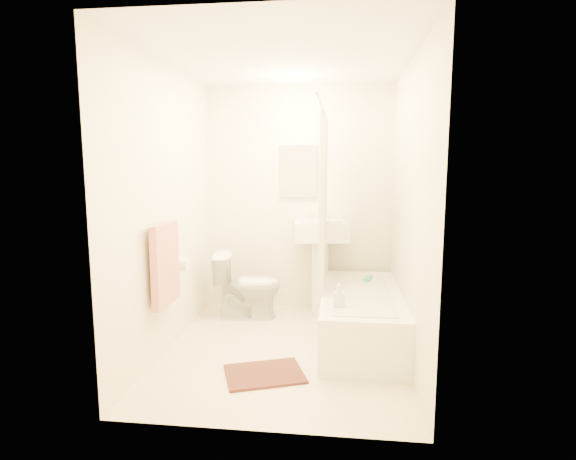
# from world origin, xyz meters

# --- Properties ---
(floor) EXTENTS (2.40, 2.40, 0.00)m
(floor) POSITION_xyz_m (0.00, 0.00, 0.00)
(floor) COLOR beige
(floor) RESTS_ON ground
(ceiling) EXTENTS (2.40, 2.40, 0.00)m
(ceiling) POSITION_xyz_m (0.00, 0.00, 2.40)
(ceiling) COLOR white
(ceiling) RESTS_ON ground
(wall_back) EXTENTS (2.00, 0.02, 2.40)m
(wall_back) POSITION_xyz_m (0.00, 1.20, 1.20)
(wall_back) COLOR beige
(wall_back) RESTS_ON ground
(wall_left) EXTENTS (0.02, 2.40, 2.40)m
(wall_left) POSITION_xyz_m (-1.00, 0.00, 1.20)
(wall_left) COLOR beige
(wall_left) RESTS_ON ground
(wall_right) EXTENTS (0.02, 2.40, 2.40)m
(wall_right) POSITION_xyz_m (1.00, 0.00, 1.20)
(wall_right) COLOR beige
(wall_right) RESTS_ON ground
(mirror) EXTENTS (0.40, 0.03, 0.55)m
(mirror) POSITION_xyz_m (0.00, 1.18, 1.50)
(mirror) COLOR white
(mirror) RESTS_ON wall_back
(curtain_rod) EXTENTS (0.03, 1.70, 0.03)m
(curtain_rod) POSITION_xyz_m (0.30, 0.10, 2.00)
(curtain_rod) COLOR silver
(curtain_rod) RESTS_ON wall_back
(shower_curtain) EXTENTS (0.04, 0.80, 1.55)m
(shower_curtain) POSITION_xyz_m (0.30, 0.50, 1.22)
(shower_curtain) COLOR silver
(shower_curtain) RESTS_ON curtain_rod
(towel_bar) EXTENTS (0.02, 0.60, 0.02)m
(towel_bar) POSITION_xyz_m (-0.96, -0.25, 1.10)
(towel_bar) COLOR silver
(towel_bar) RESTS_ON wall_left
(towel) EXTENTS (0.06, 0.45, 0.66)m
(towel) POSITION_xyz_m (-0.93, -0.25, 0.78)
(towel) COLOR #CC7266
(towel) RESTS_ON towel_bar
(toilet_paper) EXTENTS (0.11, 0.12, 0.12)m
(toilet_paper) POSITION_xyz_m (-0.93, 0.12, 0.70)
(toilet_paper) COLOR white
(toilet_paper) RESTS_ON wall_left
(toilet) EXTENTS (0.71, 0.45, 0.67)m
(toilet) POSITION_xyz_m (-0.49, 0.80, 0.33)
(toilet) COLOR silver
(toilet) RESTS_ON floor
(sink) EXTENTS (0.61, 0.51, 1.07)m
(sink) POSITION_xyz_m (0.25, 1.03, 0.54)
(sink) COLOR white
(sink) RESTS_ON floor
(bathtub) EXTENTS (0.69, 1.59, 0.45)m
(bathtub) POSITION_xyz_m (0.65, 0.30, 0.22)
(bathtub) COLOR white
(bathtub) RESTS_ON floor
(bath_mat) EXTENTS (0.68, 0.60, 0.02)m
(bath_mat) POSITION_xyz_m (-0.09, -0.48, 0.01)
(bath_mat) COLOR #53291B
(bath_mat) RESTS_ON floor
(soap_bottle) EXTENTS (0.10, 0.10, 0.19)m
(soap_bottle) POSITION_xyz_m (0.45, -0.16, 0.54)
(soap_bottle) COLOR silver
(soap_bottle) RESTS_ON bathtub
(scrub_brush) EXTENTS (0.10, 0.20, 0.04)m
(scrub_brush) POSITION_xyz_m (0.73, 0.70, 0.47)
(scrub_brush) COLOR #30B967
(scrub_brush) RESTS_ON bathtub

